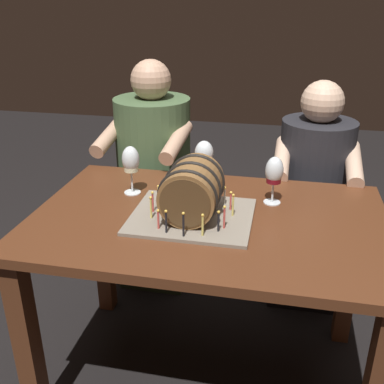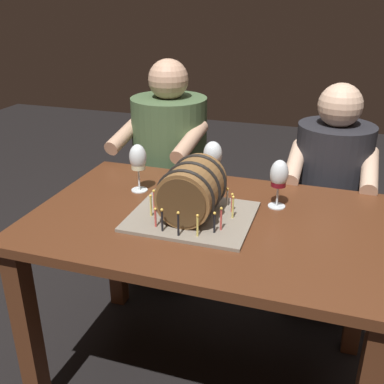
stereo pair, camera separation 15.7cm
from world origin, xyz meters
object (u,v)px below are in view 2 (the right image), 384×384
Objects in this scene: person_seated_left at (170,182)px; barrel_cake at (192,194)px; person_seated_right at (326,211)px; dining_table at (208,247)px; wine_glass_white at (138,160)px; wine_glass_amber at (213,156)px; wine_glass_red at (279,176)px.

barrel_cake is at bearing -63.38° from person_seated_left.
person_seated_right is at bearing -0.04° from person_seated_left.
person_seated_left is at bearing 121.05° from dining_table.
wine_glass_white is 1.07× the size of wine_glass_amber.
person_seated_right reaches higher than wine_glass_amber.
barrel_cake reaches higher than wine_glass_amber.
wine_glass_amber is 0.99× the size of wine_glass_red.
barrel_cake is 2.34× the size of wine_glass_amber.
wine_glass_red is 0.16× the size of person_seated_right.
dining_table is at bearing -143.02° from wine_glass_red.
person_seated_left reaches higher than barrel_cake.
dining_table is 0.78m from person_seated_right.
person_seated_right reaches higher than wine_glass_red.
dining_table is 0.36m from wine_glass_red.
barrel_cake reaches higher than dining_table.
wine_glass_white is at bearing -82.81° from person_seated_left.
person_seated_left reaches higher than wine_glass_red.
person_seated_left is 1.06× the size of person_seated_right.
person_seated_left is at bearing 132.57° from wine_glass_amber.
wine_glass_red is (0.55, 0.02, -0.01)m from wine_glass_white.
wine_glass_red is 0.63m from person_seated_right.
wine_glass_amber is 0.16× the size of person_seated_right.
person_seated_right is at bearing 35.32° from wine_glass_white.
barrel_cake is at bearing -158.12° from dining_table.
barrel_cake is at bearing -30.82° from wine_glass_white.
barrel_cake is 0.32m from wine_glass_white.
wine_glass_amber is at bearing 93.15° from barrel_cake.
barrel_cake is at bearing -86.85° from wine_glass_amber.
dining_table is 6.50× the size of wine_glass_white.
wine_glass_white reaches higher than dining_table.
wine_glass_white is 0.60m from person_seated_left.
person_seated_right reaches higher than barrel_cake.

